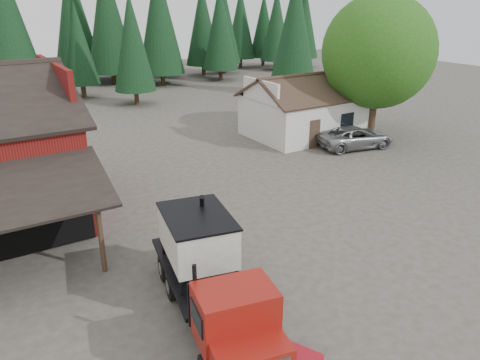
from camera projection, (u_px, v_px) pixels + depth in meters
ground at (256, 255)px, 19.10m from camera, size 120.00×120.00×0.00m
farmhouse at (304, 113)px, 35.15m from camera, size 8.60×6.42×4.65m
deciduous_tree at (378, 56)px, 33.18m from camera, size 8.00×8.00×10.20m
conifer_backdrop at (48, 91)px, 52.30m from camera, size 76.00×16.00×16.00m
near_pine_b at (132, 42)px, 43.61m from camera, size 3.96×3.96×10.40m
near_pine_c at (295, 27)px, 47.94m from camera, size 4.84×4.84×12.40m
near_pine_d at (6, 26)px, 41.30m from camera, size 5.28×5.28×13.40m
feed_truck at (210, 274)px, 14.71m from camera, size 3.68×8.36×3.65m
silver_car at (356, 137)px, 32.46m from camera, size 5.78×3.54×1.50m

